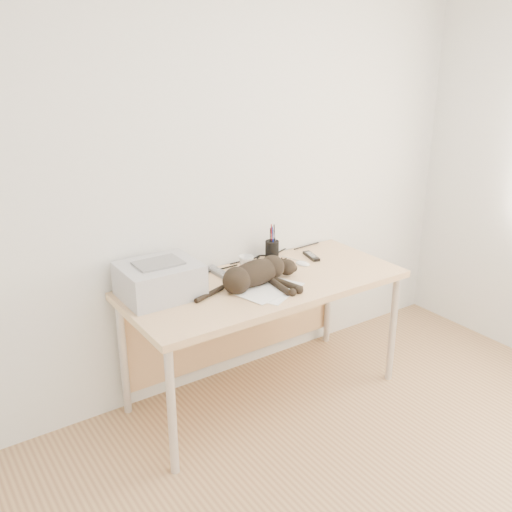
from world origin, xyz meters
TOP-DOWN VIEW (x-y plane):
  - wall_back at (0.00, 1.75)m, footprint 3.50×0.00m
  - desk at (0.00, 1.48)m, footprint 1.60×0.70m
  - printer at (-0.57, 1.54)m, footprint 0.40×0.34m
  - papers at (-0.05, 1.28)m, footprint 0.42×0.36m
  - cat at (-0.09, 1.36)m, footprint 0.68×0.32m
  - mug at (0.01, 1.60)m, footprint 0.12×0.12m
  - pen_cup at (0.24, 1.66)m, footprint 0.08×0.08m
  - remote_grey at (-0.16, 1.64)m, footprint 0.06×0.19m
  - remote_black at (0.46, 1.54)m, footprint 0.08×0.17m
  - mouse at (0.34, 1.48)m, footprint 0.08×0.11m
  - cable_tangle at (0.00, 1.70)m, footprint 1.36×0.09m

SIDE VIEW (x-z plane):
  - desk at x=0.00m, z-range 0.24..0.98m
  - papers at x=-0.05m, z-range 0.74..0.75m
  - cable_tangle at x=0.00m, z-range 0.74..0.75m
  - remote_black at x=0.46m, z-range 0.74..0.76m
  - remote_grey at x=-0.16m, z-range 0.74..0.76m
  - mouse at x=0.34m, z-range 0.74..0.77m
  - mug at x=0.01m, z-range 0.74..0.82m
  - pen_cup at x=0.24m, z-range 0.69..0.91m
  - cat at x=-0.09m, z-range 0.73..0.88m
  - printer at x=-0.57m, z-range 0.74..0.93m
  - wall_back at x=0.00m, z-range -0.45..3.05m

